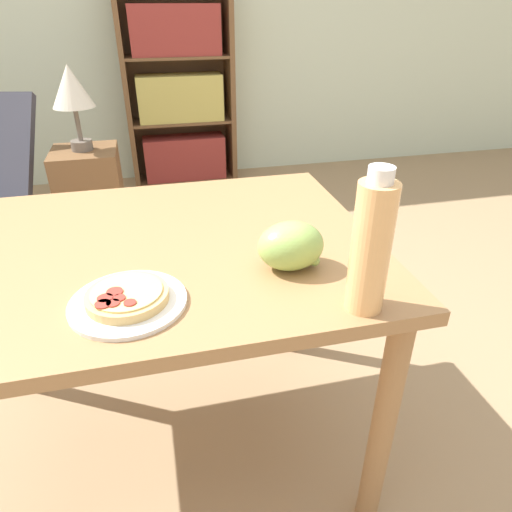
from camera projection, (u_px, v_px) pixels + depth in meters
The scene contains 8 objects.
ground_plane at pixel (203, 411), 1.65m from camera, with size 14.00×14.00×0.00m, color #9E7F5B.
dining_table at pixel (161, 279), 1.22m from camera, with size 1.12×0.86×0.76m.
pizza_on_plate at pixel (127, 299), 0.93m from camera, with size 0.24×0.24×0.04m.
grape_bunch at pixel (291, 246), 1.04m from camera, with size 0.15×0.13×0.11m.
drink_bottle at pixel (371, 246), 0.86m from camera, with size 0.08×0.08×0.30m.
bookshelf at pixel (180, 95), 3.43m from camera, with size 0.80×0.31×1.41m.
side_table at pixel (93, 203), 2.56m from camera, with size 0.34×0.34×0.60m.
table_lamp at pixel (72, 90), 2.27m from camera, with size 0.21×0.21×0.42m.
Camera 1 is at (-0.08, -1.17, 1.30)m, focal length 32.00 mm.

